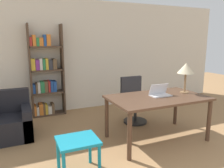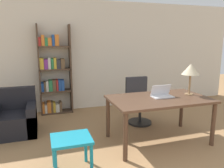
# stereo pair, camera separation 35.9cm
# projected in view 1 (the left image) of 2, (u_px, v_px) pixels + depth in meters

# --- Properties ---
(wall_back) EXTENTS (8.00, 0.06, 2.70)m
(wall_back) POSITION_uv_depth(u_px,v_px,m) (88.00, 56.00, 5.52)
(wall_back) COLOR beige
(wall_back) RESTS_ON ground_plane
(desk) EXTENTS (1.68, 0.99, 0.78)m
(desk) POSITION_uv_depth(u_px,v_px,m) (157.00, 102.00, 3.79)
(desk) COLOR #4C3323
(desk) RESTS_ON ground_plane
(laptop) EXTENTS (0.36, 0.21, 0.21)m
(laptop) POSITION_uv_depth(u_px,v_px,m) (160.00, 93.00, 3.83)
(laptop) COLOR silver
(laptop) RESTS_ON desk
(table_lamp) EXTENTS (0.31, 0.31, 0.55)m
(table_lamp) POSITION_uv_depth(u_px,v_px,m) (186.00, 69.00, 3.98)
(table_lamp) COLOR olive
(table_lamp) RESTS_ON desk
(office_chair) EXTENTS (0.50, 0.50, 0.97)m
(office_chair) POSITION_uv_depth(u_px,v_px,m) (134.00, 101.00, 4.69)
(office_chair) COLOR black
(office_chair) RESTS_ON ground_plane
(side_table_blue) EXTENTS (0.52, 0.45, 0.49)m
(side_table_blue) POSITION_uv_depth(u_px,v_px,m) (78.00, 146.00, 2.81)
(side_table_blue) COLOR teal
(side_table_blue) RESTS_ON ground_plane
(armchair) EXTENTS (0.79, 0.76, 0.83)m
(armchair) POSITION_uv_depth(u_px,v_px,m) (8.00, 123.00, 3.92)
(armchair) COLOR black
(armchair) RESTS_ON ground_plane
(bookshelf) EXTENTS (0.75, 0.28, 2.10)m
(bookshelf) POSITION_uv_depth(u_px,v_px,m) (45.00, 76.00, 5.00)
(bookshelf) COLOR #4C3828
(bookshelf) RESTS_ON ground_plane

